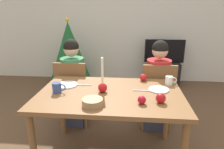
# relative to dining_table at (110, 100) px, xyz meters

# --- Properties ---
(back_wall) EXTENTS (6.40, 0.10, 2.60)m
(back_wall) POSITION_rel_dining_table_xyz_m (0.00, 2.60, 0.63)
(back_wall) COLOR beige
(back_wall) RESTS_ON ground
(dining_table) EXTENTS (1.40, 0.90, 0.75)m
(dining_table) POSITION_rel_dining_table_xyz_m (0.00, 0.00, 0.00)
(dining_table) COLOR brown
(dining_table) RESTS_ON ground
(chair_left) EXTENTS (0.40, 0.40, 0.90)m
(chair_left) POSITION_rel_dining_table_xyz_m (-0.55, 0.61, -0.15)
(chair_left) COLOR brown
(chair_left) RESTS_ON ground
(chair_right) EXTENTS (0.40, 0.40, 0.90)m
(chair_right) POSITION_rel_dining_table_xyz_m (0.54, 0.61, -0.15)
(chair_right) COLOR brown
(chair_right) RESTS_ON ground
(person_left_child) EXTENTS (0.30, 0.30, 1.17)m
(person_left_child) POSITION_rel_dining_table_xyz_m (-0.55, 0.64, -0.10)
(person_left_child) COLOR #33384C
(person_left_child) RESTS_ON ground
(person_right_child) EXTENTS (0.30, 0.30, 1.17)m
(person_right_child) POSITION_rel_dining_table_xyz_m (0.54, 0.64, -0.10)
(person_right_child) COLOR #33384C
(person_right_child) RESTS_ON ground
(tv_stand) EXTENTS (0.64, 0.40, 0.48)m
(tv_stand) POSITION_rel_dining_table_xyz_m (0.87, 2.30, -0.43)
(tv_stand) COLOR black
(tv_stand) RESTS_ON ground
(tv) EXTENTS (0.79, 0.05, 0.46)m
(tv) POSITION_rel_dining_table_xyz_m (0.87, 2.30, 0.04)
(tv) COLOR black
(tv) RESTS_ON tv_stand
(christmas_tree) EXTENTS (0.81, 0.81, 1.37)m
(christmas_tree) POSITION_rel_dining_table_xyz_m (-1.03, 2.11, 0.05)
(christmas_tree) COLOR brown
(christmas_tree) RESTS_ON ground
(candle_centerpiece) EXTENTS (0.09, 0.09, 0.35)m
(candle_centerpiece) POSITION_rel_dining_table_xyz_m (-0.07, 0.01, 0.15)
(candle_centerpiece) COLOR red
(candle_centerpiece) RESTS_ON dining_table
(plate_left) EXTENTS (0.23, 0.23, 0.01)m
(plate_left) POSITION_rel_dining_table_xyz_m (-0.48, 0.15, 0.09)
(plate_left) COLOR silver
(plate_left) RESTS_ON dining_table
(plate_right) EXTENTS (0.20, 0.20, 0.01)m
(plate_right) POSITION_rel_dining_table_xyz_m (0.48, 0.11, 0.09)
(plate_right) COLOR silver
(plate_right) RESTS_ON dining_table
(mug_left) EXTENTS (0.13, 0.08, 0.10)m
(mug_left) POSITION_rel_dining_table_xyz_m (-0.51, -0.05, 0.13)
(mug_left) COLOR #33477F
(mug_left) RESTS_ON dining_table
(mug_right) EXTENTS (0.12, 0.08, 0.09)m
(mug_right) POSITION_rel_dining_table_xyz_m (0.61, 0.28, 0.13)
(mug_right) COLOR white
(mug_right) RESTS_ON dining_table
(fork_left) EXTENTS (0.18, 0.02, 0.01)m
(fork_left) POSITION_rel_dining_table_xyz_m (-0.31, 0.17, 0.09)
(fork_left) COLOR silver
(fork_left) RESTS_ON dining_table
(fork_right) EXTENTS (0.18, 0.02, 0.01)m
(fork_right) POSITION_rel_dining_table_xyz_m (0.31, 0.07, 0.09)
(fork_right) COLOR silver
(fork_right) RESTS_ON dining_table
(bowl_walnuts) EXTENTS (0.18, 0.18, 0.06)m
(bowl_walnuts) POSITION_rel_dining_table_xyz_m (-0.12, -0.29, 0.11)
(bowl_walnuts) COLOR #99754C
(bowl_walnuts) RESTS_ON dining_table
(apple_near_candle) EXTENTS (0.09, 0.09, 0.09)m
(apple_near_candle) POSITION_rel_dining_table_xyz_m (0.46, -0.18, 0.13)
(apple_near_candle) COLOR #B11317
(apple_near_candle) RESTS_ON dining_table
(apple_by_left_plate) EXTENTS (0.08, 0.08, 0.08)m
(apple_by_left_plate) POSITION_rel_dining_table_xyz_m (0.34, 0.37, 0.12)
(apple_by_left_plate) COLOR red
(apple_by_left_plate) RESTS_ON dining_table
(apple_by_right_mug) EXTENTS (0.07, 0.07, 0.07)m
(apple_by_right_mug) POSITION_rel_dining_table_xyz_m (0.29, -0.22, 0.12)
(apple_by_right_mug) COLOR #B3101F
(apple_by_right_mug) RESTS_ON dining_table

